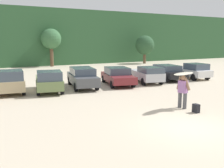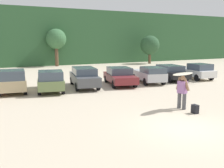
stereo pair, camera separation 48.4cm
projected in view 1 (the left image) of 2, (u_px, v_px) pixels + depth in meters
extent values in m
plane|color=beige|center=(188.00, 127.00, 10.97)|extent=(120.00, 120.00, 0.00)
cube|color=#2D5633|center=(27.00, 37.00, 41.32)|extent=(108.00, 12.00, 8.31)
cylinder|color=brown|center=(52.00, 57.00, 36.74)|extent=(0.49, 0.49, 2.67)
sphere|color=#38663D|center=(51.00, 39.00, 36.32)|extent=(2.86, 2.86, 2.86)
cylinder|color=brown|center=(145.00, 58.00, 41.50)|extent=(0.44, 0.44, 1.64)
sphere|color=#284C2D|center=(145.00, 45.00, 41.15)|extent=(3.04, 3.04, 3.04)
cube|color=tan|center=(10.00, 83.00, 18.18)|extent=(2.24, 4.07, 0.73)
cube|color=#3F4C5B|center=(9.00, 75.00, 17.21)|extent=(1.88, 2.02, 0.64)
cylinder|color=black|center=(21.00, 85.00, 19.73)|extent=(0.28, 0.63, 0.61)
cylinder|color=black|center=(24.00, 91.00, 17.38)|extent=(0.28, 0.63, 0.61)
cube|color=#6B7F4C|center=(49.00, 82.00, 18.75)|extent=(2.57, 4.54, 0.66)
cube|color=#3F4C5B|center=(49.00, 76.00, 17.66)|extent=(1.98, 2.25, 0.60)
cylinder|color=black|center=(37.00, 84.00, 19.91)|extent=(0.34, 0.68, 0.65)
cylinder|color=black|center=(58.00, 83.00, 20.36)|extent=(0.34, 0.68, 0.65)
cylinder|color=black|center=(38.00, 91.00, 17.25)|extent=(0.34, 0.68, 0.65)
cylinder|color=black|center=(62.00, 90.00, 17.70)|extent=(0.34, 0.68, 0.65)
cube|color=#4C4F54|center=(82.00, 79.00, 20.29)|extent=(2.57, 4.91, 0.70)
cube|color=#3F4C5B|center=(82.00, 71.00, 20.17)|extent=(2.08, 2.97, 0.55)
cylinder|color=black|center=(70.00, 81.00, 21.57)|extent=(0.33, 0.67, 0.64)
cylinder|color=black|center=(88.00, 80.00, 22.03)|extent=(0.33, 0.67, 0.64)
cylinder|color=black|center=(76.00, 87.00, 18.67)|extent=(0.33, 0.67, 0.64)
cylinder|color=black|center=(97.00, 86.00, 19.14)|extent=(0.33, 0.67, 0.64)
cube|color=maroon|center=(118.00, 78.00, 21.47)|extent=(2.88, 4.78, 0.57)
cube|color=#3F4C5B|center=(117.00, 71.00, 21.53)|extent=(2.20, 2.52, 0.56)
cylinder|color=black|center=(104.00, 79.00, 22.70)|extent=(0.36, 0.66, 0.63)
cylinder|color=black|center=(122.00, 78.00, 23.13)|extent=(0.36, 0.66, 0.63)
cylinder|color=black|center=(112.00, 84.00, 19.90)|extent=(0.36, 0.66, 0.63)
cylinder|color=black|center=(133.00, 83.00, 20.33)|extent=(0.36, 0.66, 0.63)
cube|color=silver|center=(146.00, 75.00, 22.68)|extent=(2.63, 4.42, 0.69)
cube|color=#3F4C5B|center=(151.00, 70.00, 21.65)|extent=(2.04, 2.45, 0.46)
cylinder|color=black|center=(132.00, 77.00, 23.84)|extent=(0.35, 0.66, 0.62)
cylinder|color=black|center=(148.00, 77.00, 24.24)|extent=(0.35, 0.66, 0.62)
cylinder|color=black|center=(143.00, 82.00, 21.24)|extent=(0.35, 0.66, 0.62)
cylinder|color=black|center=(161.00, 81.00, 21.65)|extent=(0.35, 0.66, 0.62)
cube|color=black|center=(166.00, 73.00, 24.28)|extent=(2.49, 4.80, 0.55)
cube|color=#3F4C5B|center=(167.00, 68.00, 24.00)|extent=(2.04, 2.65, 0.50)
cylinder|color=black|center=(150.00, 74.00, 25.44)|extent=(0.32, 0.74, 0.71)
cylinder|color=black|center=(165.00, 74.00, 26.00)|extent=(0.32, 0.74, 0.71)
cylinder|color=black|center=(167.00, 79.00, 22.64)|extent=(0.32, 0.74, 0.71)
cylinder|color=black|center=(183.00, 78.00, 23.20)|extent=(0.32, 0.74, 0.71)
cube|color=white|center=(191.00, 72.00, 25.08)|extent=(2.12, 4.05, 0.63)
cube|color=#3F4C5B|center=(196.00, 66.00, 24.40)|extent=(1.79, 1.99, 0.58)
cylinder|color=black|center=(176.00, 74.00, 25.99)|extent=(0.27, 0.64, 0.62)
cylinder|color=black|center=(189.00, 73.00, 26.61)|extent=(0.27, 0.64, 0.62)
cylinder|color=black|center=(194.00, 77.00, 23.65)|extent=(0.27, 0.64, 0.62)
cylinder|color=black|center=(207.00, 76.00, 24.28)|extent=(0.27, 0.64, 0.62)
cylinder|color=#4C4C51|center=(185.00, 101.00, 13.92)|extent=(0.20, 0.20, 0.86)
cylinder|color=#4C4C51|center=(180.00, 100.00, 14.15)|extent=(0.20, 0.20, 0.86)
cube|color=#9966A5|center=(183.00, 87.00, 13.91)|extent=(0.43, 0.51, 0.66)
sphere|color=#8C664C|center=(183.00, 78.00, 13.83)|extent=(0.28, 0.28, 0.28)
cylinder|color=#8C664C|center=(187.00, 84.00, 13.70)|extent=(0.24, 0.43, 0.70)
cylinder|color=#8C664C|center=(179.00, 83.00, 14.05)|extent=(0.21, 0.31, 0.71)
ellipsoid|color=beige|center=(184.00, 74.00, 13.67)|extent=(1.85, 0.99, 0.11)
cube|color=black|center=(196.00, 108.00, 13.20)|extent=(0.24, 0.34, 0.45)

